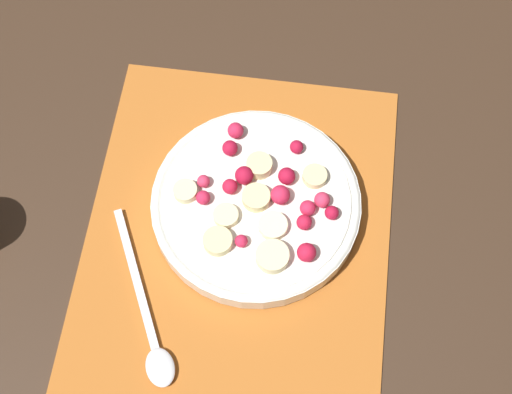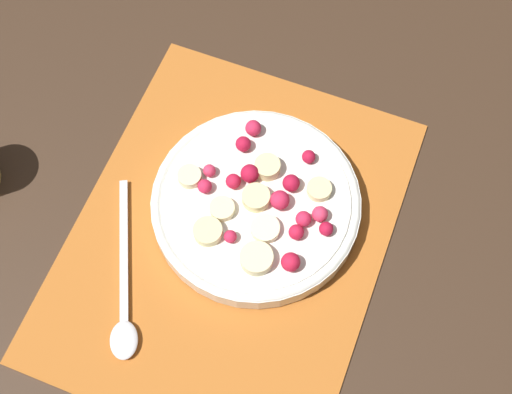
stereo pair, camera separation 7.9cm
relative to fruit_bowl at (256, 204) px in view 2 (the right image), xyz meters
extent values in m
plane|color=#382619|center=(0.04, -0.02, -0.02)|extent=(3.00, 3.00, 0.00)
cube|color=#B26023|center=(0.04, -0.02, -0.02)|extent=(0.44, 0.34, 0.01)
cylinder|color=silver|center=(0.00, 0.00, -0.01)|extent=(0.24, 0.24, 0.02)
torus|color=silver|center=(0.00, 0.00, 0.00)|extent=(0.24, 0.24, 0.01)
cylinder|color=white|center=(0.00, 0.00, 0.01)|extent=(0.21, 0.21, 0.00)
cylinder|color=beige|center=(-0.04, 0.06, 0.01)|extent=(0.04, 0.04, 0.01)
cylinder|color=beige|center=(0.03, -0.03, 0.01)|extent=(0.04, 0.04, 0.01)
cylinder|color=beige|center=(-0.04, 0.00, 0.02)|extent=(0.03, 0.03, 0.01)
cylinder|color=beige|center=(0.00, 0.00, 0.02)|extent=(0.04, 0.04, 0.01)
cylinder|color=beige|center=(0.07, 0.03, 0.02)|extent=(0.05, 0.05, 0.01)
cylinder|color=#F4EAB7|center=(0.03, 0.02, 0.01)|extent=(0.03, 0.03, 0.01)
cylinder|color=beige|center=(0.00, -0.08, 0.02)|extent=(0.04, 0.04, 0.01)
cylinder|color=beige|center=(0.06, -0.03, 0.02)|extent=(0.05, 0.05, 0.01)
sphere|color=#B21433|center=(-0.02, -0.02, 0.02)|extent=(0.02, 0.02, 0.02)
sphere|color=#D12347|center=(0.05, -0.01, 0.02)|extent=(0.01, 0.01, 0.01)
sphere|color=#B21433|center=(0.01, 0.08, 0.02)|extent=(0.02, 0.02, 0.02)
sphere|color=red|center=(0.06, 0.06, 0.02)|extent=(0.02, 0.02, 0.02)
sphere|color=#B21433|center=(-0.06, -0.04, 0.02)|extent=(0.02, 0.02, 0.02)
sphere|color=#DB3356|center=(-0.01, 0.07, 0.02)|extent=(0.02, 0.02, 0.02)
sphere|color=#D12347|center=(0.00, 0.03, 0.02)|extent=(0.02, 0.02, 0.02)
sphere|color=#DB3356|center=(-0.01, -0.06, 0.02)|extent=(0.01, 0.01, 0.01)
sphere|color=#D12347|center=(0.01, 0.06, 0.02)|extent=(0.02, 0.02, 0.02)
sphere|color=#B21433|center=(-0.03, 0.03, 0.02)|extent=(0.02, 0.02, 0.02)
sphere|color=red|center=(-0.01, -0.03, 0.02)|extent=(0.02, 0.02, 0.02)
sphere|color=#D12347|center=(-0.08, -0.03, 0.02)|extent=(0.02, 0.02, 0.02)
sphere|color=#D12347|center=(0.01, -0.06, 0.02)|extent=(0.02, 0.02, 0.02)
sphere|color=#B21433|center=(-0.07, 0.04, 0.02)|extent=(0.02, 0.02, 0.02)
sphere|color=red|center=(0.02, 0.06, 0.02)|extent=(0.02, 0.02, 0.02)
cube|color=silver|center=(0.10, -0.12, -0.01)|extent=(0.16, 0.08, 0.00)
ellipsoid|color=silver|center=(0.19, -0.08, -0.01)|extent=(0.05, 0.05, 0.01)
camera|label=1|loc=(0.33, 0.04, 0.73)|focal=50.00mm
camera|label=2|loc=(0.31, 0.12, 0.73)|focal=50.00mm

